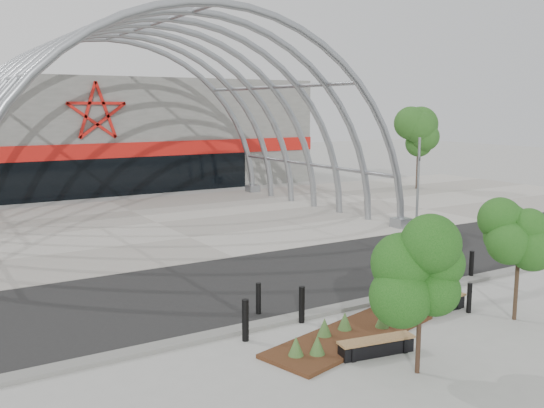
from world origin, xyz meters
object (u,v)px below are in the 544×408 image
(street_tree_0, at_px, (421,268))
(bollard_2, at_px, (302,305))
(street_tree_1, at_px, (520,236))
(bench_0, at_px, (376,347))
(signal_pole, at_px, (418,180))
(bench_1, at_px, (436,305))

(street_tree_0, bearing_deg, bollard_2, 96.01)
(street_tree_1, relative_size, bench_0, 1.67)
(signal_pole, bearing_deg, bench_1, -132.20)
(street_tree_1, bearing_deg, bollard_2, 150.92)
(signal_pole, distance_m, bench_1, 13.33)
(bench_0, relative_size, bollard_2, 1.94)
(street_tree_0, relative_size, bollard_2, 3.27)
(signal_pole, relative_size, street_tree_0, 1.31)
(street_tree_1, relative_size, bollard_2, 3.24)
(street_tree_0, xyz_separation_m, bench_1, (3.44, 2.70, -2.23))
(street_tree_0, xyz_separation_m, street_tree_1, (4.89, 1.10, -0.02))
(bench_0, bearing_deg, bench_1, 21.92)
(bench_0, xyz_separation_m, bollard_2, (-0.30, 2.80, 0.32))
(bollard_2, bearing_deg, bench_0, -83.89)
(street_tree_1, distance_m, bollard_2, 6.38)
(street_tree_0, height_order, bench_0, street_tree_0)
(street_tree_0, bearing_deg, signal_pole, 45.39)
(bench_1, bearing_deg, street_tree_1, -47.80)
(street_tree_0, bearing_deg, bench_1, 38.12)
(street_tree_1, bearing_deg, bench_1, 132.20)
(signal_pole, xyz_separation_m, bench_1, (-8.84, -9.75, -2.13))
(signal_pole, distance_m, bench_0, 16.85)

